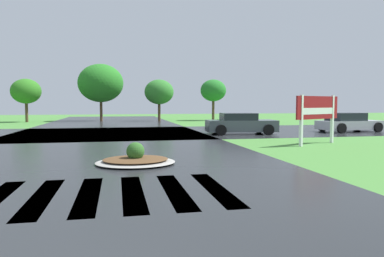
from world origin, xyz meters
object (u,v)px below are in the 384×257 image
at_px(estate_billboard, 318,110).
at_px(car_dark_suv, 240,124).
at_px(median_island, 136,160).
at_px(car_white_sedan, 349,123).

bearing_deg(estate_billboard, car_dark_suv, -101.30).
relative_size(estate_billboard, car_dark_suv, 0.65).
bearing_deg(median_island, car_dark_suv, 55.02).
xyz_separation_m(median_island, car_dark_suv, (6.86, 9.80, 0.48)).
bearing_deg(median_island, estate_billboard, 23.94).
height_order(estate_billboard, car_dark_suv, estate_billboard).
distance_m(estate_billboard, car_dark_suv, 6.33).
relative_size(estate_billboard, car_white_sedan, 0.64).
bearing_deg(car_white_sedan, estate_billboard, -140.14).
bearing_deg(car_dark_suv, car_white_sedan, 7.35).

